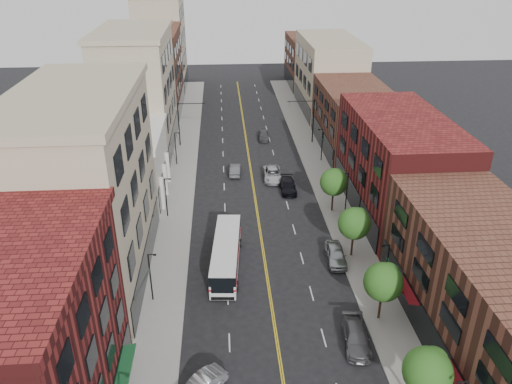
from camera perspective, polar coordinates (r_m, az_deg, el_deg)
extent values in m
plane|color=black|center=(42.46, 2.71, -18.40)|extent=(220.00, 220.00, 0.00)
cube|color=gray|center=(71.62, -8.50, 1.55)|extent=(4.00, 110.00, 0.15)
cube|color=gray|center=(72.74, 7.40, 2.03)|extent=(4.00, 110.00, 0.15)
cube|color=#571717|center=(35.52, -25.49, -16.94)|extent=(10.00, 16.00, 14.00)
cube|color=tan|center=(49.39, -18.88, -0.12)|extent=(10.00, 22.00, 18.00)
cube|color=silver|center=(67.38, -14.88, 2.93)|extent=(10.00, 14.00, 8.00)
cube|color=tan|center=(81.62, -13.34, 10.94)|extent=(10.00, 20.00, 18.00)
cube|color=brown|center=(101.19, -11.67, 13.17)|extent=(10.00, 20.00, 15.00)
cube|color=tan|center=(118.23, -10.78, 16.36)|extent=(10.00, 16.00, 20.00)
cube|color=brown|center=(44.21, 25.75, -10.93)|extent=(10.00, 26.00, 10.00)
cube|color=#571717|center=(62.55, 15.92, 2.94)|extent=(10.00, 22.00, 12.00)
cube|color=brown|center=(81.63, 11.16, 8.21)|extent=(10.00, 20.00, 10.00)
cube|color=tan|center=(100.75, 8.28, 13.08)|extent=(10.00, 22.00, 14.00)
cube|color=brown|center=(120.22, 6.26, 14.63)|extent=(10.00, 18.00, 11.00)
sphere|color=#205317|center=(37.64, 19.02, -18.84)|extent=(3.40, 3.40, 3.40)
sphere|color=#205317|center=(37.73, 19.64, -17.75)|extent=(2.04, 2.04, 2.04)
cylinder|color=black|center=(46.23, 13.97, -12.58)|extent=(0.22, 0.22, 2.50)
sphere|color=#205317|center=(44.64, 14.34, -9.93)|extent=(3.40, 3.40, 3.40)
sphere|color=#205317|center=(44.81, 14.88, -9.05)|extent=(2.04, 2.04, 2.04)
cylinder|color=black|center=(53.97, 10.93, -5.97)|extent=(0.22, 0.22, 2.50)
sphere|color=#205317|center=(52.62, 11.17, -3.54)|extent=(3.40, 3.40, 3.40)
sphere|color=#205317|center=(52.84, 11.64, -2.82)|extent=(2.04, 2.04, 2.04)
cylinder|color=black|center=(62.37, 8.72, -1.06)|extent=(0.22, 0.22, 2.50)
sphere|color=#205317|center=(61.20, 8.89, 1.13)|extent=(3.40, 3.40, 3.40)
sphere|color=#205317|center=(61.45, 9.30, 1.73)|extent=(2.04, 2.04, 2.04)
cylinder|color=black|center=(47.16, -11.97, -9.54)|extent=(0.14, 0.14, 5.00)
cylinder|color=black|center=(45.70, -11.82, -7.00)|extent=(0.70, 0.10, 0.10)
cube|color=black|center=(45.69, -11.50, -7.05)|extent=(0.28, 0.14, 0.14)
cube|color=#19592D|center=(46.64, -12.07, -8.65)|extent=(0.04, 0.55, 0.35)
cylinder|color=black|center=(60.74, -10.23, -0.65)|extent=(0.14, 0.14, 5.00)
cylinder|color=black|center=(59.62, -10.09, 1.50)|extent=(0.70, 0.10, 0.10)
cube|color=black|center=(59.61, -9.85, 1.46)|extent=(0.28, 0.14, 0.14)
cube|color=#19592D|center=(60.34, -10.30, 0.11)|extent=(0.04, 0.55, 0.35)
cylinder|color=black|center=(75.28, -9.16, 4.90)|extent=(0.14, 0.14, 5.00)
cylinder|color=black|center=(74.38, -9.03, 6.70)|extent=(0.70, 0.10, 0.10)
cube|color=black|center=(74.38, -8.83, 6.68)|extent=(0.28, 0.14, 0.14)
cube|color=#19592D|center=(74.96, -9.21, 5.54)|extent=(0.04, 0.55, 0.35)
cylinder|color=black|center=(36.16, 22.59, -19.41)|extent=(0.70, 0.10, 0.10)
cube|color=black|center=(36.09, 22.20, -19.53)|extent=(0.28, 0.14, 0.14)
cylinder|color=black|center=(49.01, 14.69, -8.34)|extent=(0.14, 0.14, 5.00)
cylinder|color=black|center=(47.55, 14.64, -5.90)|extent=(0.70, 0.10, 0.10)
cube|color=black|center=(47.50, 14.34, -5.97)|extent=(0.28, 0.14, 0.14)
cube|color=#19592D|center=(48.51, 14.82, -7.47)|extent=(0.04, 0.55, 0.35)
cylinder|color=black|center=(62.19, 10.33, 0.01)|extent=(0.14, 0.14, 5.00)
cylinder|color=black|center=(61.05, 10.20, 2.10)|extent=(0.70, 0.10, 0.10)
cube|color=black|center=(61.01, 9.97, 2.05)|extent=(0.28, 0.14, 0.14)
cube|color=#19592D|center=(61.80, 10.40, 0.76)|extent=(0.04, 0.55, 0.35)
cylinder|color=black|center=(76.46, 7.55, 5.36)|extent=(0.14, 0.14, 5.00)
cylinder|color=black|center=(75.53, 7.40, 7.12)|extent=(0.70, 0.10, 0.10)
cube|color=black|center=(75.50, 7.21, 7.09)|extent=(0.28, 0.14, 0.14)
cube|color=#19592D|center=(76.14, 7.59, 5.99)|extent=(0.04, 0.55, 0.35)
cylinder|color=black|center=(82.40, -8.81, 7.66)|extent=(0.18, 0.18, 7.20)
cylinder|color=black|center=(81.22, -7.41, 9.99)|extent=(4.40, 0.12, 0.12)
imported|color=black|center=(81.25, -6.11, 9.78)|extent=(0.15, 0.18, 0.90)
cylinder|color=black|center=(83.47, 6.55, 8.05)|extent=(0.18, 0.18, 7.20)
cylinder|color=black|center=(82.10, 5.14, 10.29)|extent=(4.40, 0.12, 0.12)
imported|color=black|center=(81.95, 3.87, 10.01)|extent=(0.15, 0.18, 0.90)
cube|color=silver|center=(51.39, -3.43, -7.06)|extent=(3.39, 11.59, 2.76)
cube|color=black|center=(51.02, -3.45, -6.44)|extent=(3.43, 11.63, 1.00)
cube|color=red|center=(51.55, -3.42, -7.33)|extent=(3.43, 11.63, 0.21)
cube|color=black|center=(46.59, -3.88, -10.72)|extent=(2.09, 0.23, 1.52)
cylinder|color=black|center=(49.04, -5.16, -10.59)|extent=(0.34, 0.93, 0.91)
cylinder|color=black|center=(48.86, -2.18, -10.64)|extent=(0.34, 0.93, 0.91)
cylinder|color=black|center=(55.28, -4.46, -5.83)|extent=(0.34, 0.93, 0.91)
cylinder|color=black|center=(55.12, -1.84, -5.85)|extent=(0.34, 0.93, 0.91)
imported|color=#504F54|center=(43.81, 11.36, -15.97)|extent=(2.54, 5.24, 1.47)
imported|color=#A1A4A9|center=(53.18, 9.09, -7.07)|extent=(2.19, 4.95, 1.66)
imported|color=#4D4E52|center=(72.09, -2.40, 2.55)|extent=(1.77, 4.33, 1.40)
imported|color=black|center=(67.20, 3.68, 0.68)|extent=(2.18, 5.09, 1.46)
imported|color=silver|center=(70.51, 1.93, 2.06)|extent=(2.71, 5.65, 1.55)
imported|color=#424246|center=(85.36, 0.87, 6.49)|extent=(1.90, 4.34, 1.46)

